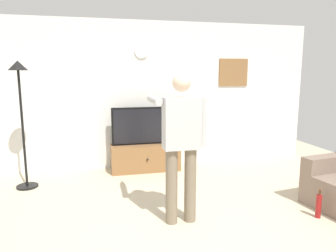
{
  "coord_description": "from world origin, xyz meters",
  "views": [
    {
      "loc": [
        -0.98,
        -2.82,
        1.75
      ],
      "look_at": [
        -0.04,
        1.2,
        1.05
      ],
      "focal_mm": 33.09,
      "sensor_mm": 36.0,
      "label": 1
    }
  ],
  "objects_px": {
    "wall_clock": "(142,51)",
    "floor_lamp": "(20,98)",
    "framed_picture": "(233,72)",
    "person_standing_nearer_lamp": "(181,140)",
    "tv_stand": "(145,157)",
    "television": "(145,126)",
    "beverage_bottle": "(319,206)"
  },
  "relations": [
    {
      "from": "wall_clock",
      "to": "floor_lamp",
      "type": "relative_size",
      "value": 0.13
    },
    {
      "from": "floor_lamp",
      "to": "framed_picture",
      "type": "bearing_deg",
      "value": 11.07
    },
    {
      "from": "person_standing_nearer_lamp",
      "to": "tv_stand",
      "type": "bearing_deg",
      "value": 92.6
    },
    {
      "from": "tv_stand",
      "to": "television",
      "type": "distance_m",
      "value": 0.58
    },
    {
      "from": "wall_clock",
      "to": "person_standing_nearer_lamp",
      "type": "height_order",
      "value": "wall_clock"
    },
    {
      "from": "framed_picture",
      "to": "floor_lamp",
      "type": "distance_m",
      "value": 3.84
    },
    {
      "from": "floor_lamp",
      "to": "person_standing_nearer_lamp",
      "type": "distance_m",
      "value": 2.63
    },
    {
      "from": "tv_stand",
      "to": "wall_clock",
      "type": "height_order",
      "value": "wall_clock"
    },
    {
      "from": "tv_stand",
      "to": "floor_lamp",
      "type": "bearing_deg",
      "value": -167.26
    },
    {
      "from": "framed_picture",
      "to": "floor_lamp",
      "type": "bearing_deg",
      "value": -168.93
    },
    {
      "from": "television",
      "to": "floor_lamp",
      "type": "distance_m",
      "value": 2.07
    },
    {
      "from": "framed_picture",
      "to": "wall_clock",
      "type": "bearing_deg",
      "value": -179.84
    },
    {
      "from": "floor_lamp",
      "to": "person_standing_nearer_lamp",
      "type": "height_order",
      "value": "floor_lamp"
    },
    {
      "from": "television",
      "to": "floor_lamp",
      "type": "height_order",
      "value": "floor_lamp"
    },
    {
      "from": "wall_clock",
      "to": "floor_lamp",
      "type": "bearing_deg",
      "value": -159.4
    },
    {
      "from": "wall_clock",
      "to": "beverage_bottle",
      "type": "height_order",
      "value": "wall_clock"
    },
    {
      "from": "television",
      "to": "floor_lamp",
      "type": "xyz_separation_m",
      "value": [
        -1.94,
        -0.48,
        0.57
      ]
    },
    {
      "from": "framed_picture",
      "to": "beverage_bottle",
      "type": "relative_size",
      "value": 1.64
    },
    {
      "from": "person_standing_nearer_lamp",
      "to": "television",
      "type": "bearing_deg",
      "value": 92.55
    },
    {
      "from": "television",
      "to": "framed_picture",
      "type": "height_order",
      "value": "framed_picture"
    },
    {
      "from": "framed_picture",
      "to": "person_standing_nearer_lamp",
      "type": "distance_m",
      "value": 3.02
    },
    {
      "from": "person_standing_nearer_lamp",
      "to": "beverage_bottle",
      "type": "relative_size",
      "value": 4.87
    },
    {
      "from": "wall_clock",
      "to": "beverage_bottle",
      "type": "relative_size",
      "value": 0.71
    },
    {
      "from": "tv_stand",
      "to": "floor_lamp",
      "type": "distance_m",
      "value": 2.29
    },
    {
      "from": "tv_stand",
      "to": "floor_lamp",
      "type": "height_order",
      "value": "floor_lamp"
    },
    {
      "from": "floor_lamp",
      "to": "tv_stand",
      "type": "bearing_deg",
      "value": 12.74
    },
    {
      "from": "tv_stand",
      "to": "framed_picture",
      "type": "bearing_deg",
      "value": 9.26
    },
    {
      "from": "wall_clock",
      "to": "person_standing_nearer_lamp",
      "type": "xyz_separation_m",
      "value": [
        0.09,
        -2.35,
        -1.15
      ]
    },
    {
      "from": "wall_clock",
      "to": "person_standing_nearer_lamp",
      "type": "relative_size",
      "value": 0.15
    },
    {
      "from": "framed_picture",
      "to": "tv_stand",
      "type": "bearing_deg",
      "value": -170.74
    },
    {
      "from": "television",
      "to": "floor_lamp",
      "type": "relative_size",
      "value": 0.61
    },
    {
      "from": "wall_clock",
      "to": "framed_picture",
      "type": "bearing_deg",
      "value": 0.16
    }
  ]
}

